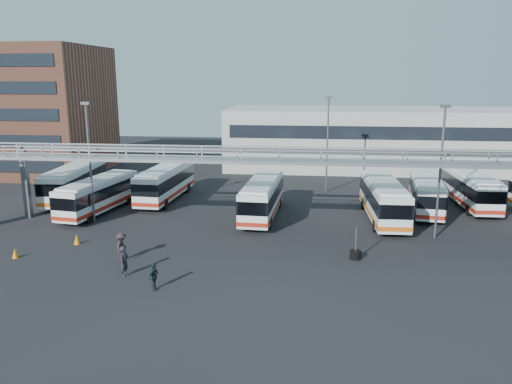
# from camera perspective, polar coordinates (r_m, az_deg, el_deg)

# --- Properties ---
(ground) EXTENTS (140.00, 140.00, 0.00)m
(ground) POSITION_cam_1_polar(r_m,az_deg,el_deg) (33.59, 2.03, -8.26)
(ground) COLOR black
(ground) RESTS_ON ground
(gantry) EXTENTS (51.40, 5.15, 7.10)m
(gantry) POSITION_cam_1_polar(r_m,az_deg,el_deg) (37.75, 2.78, 2.82)
(gantry) COLOR gray
(gantry) RESTS_ON ground
(apartment_building) EXTENTS (18.00, 15.00, 16.00)m
(apartment_building) POSITION_cam_1_polar(r_m,az_deg,el_deg) (71.28, -24.55, 8.51)
(apartment_building) COLOR brown
(apartment_building) RESTS_ON ground
(warehouse) EXTENTS (42.00, 14.00, 8.00)m
(warehouse) POSITION_cam_1_polar(r_m,az_deg,el_deg) (70.36, 14.32, 5.95)
(warehouse) COLOR #9E9E99
(warehouse) RESTS_ON ground
(light_pole_left) EXTENTS (0.70, 0.35, 10.21)m
(light_pole_left) POSITION_cam_1_polar(r_m,az_deg,el_deg) (43.75, -18.49, 3.87)
(light_pole_left) COLOR #4C4F54
(light_pole_left) RESTS_ON ground
(light_pole_mid) EXTENTS (0.70, 0.35, 10.21)m
(light_pole_mid) POSITION_cam_1_polar(r_m,az_deg,el_deg) (39.95, 20.35, 2.90)
(light_pole_mid) COLOR #4C4F54
(light_pole_mid) RESTS_ON ground
(light_pole_back) EXTENTS (0.70, 0.35, 10.21)m
(light_pole_back) POSITION_cam_1_polar(r_m,az_deg,el_deg) (53.63, 8.18, 5.98)
(light_pole_back) COLOR #4C4F54
(light_pole_back) RESTS_ON ground
(bus_0) EXTENTS (3.39, 11.56, 3.47)m
(bus_0) POSITION_cam_1_polar(r_m,az_deg,el_deg) (53.59, -20.00, 1.19)
(bus_0) COLOR silver
(bus_0) RESTS_ON ground
(bus_1) EXTENTS (3.94, 10.72, 3.18)m
(bus_1) POSITION_cam_1_polar(r_m,az_deg,el_deg) (47.73, -17.57, -0.21)
(bus_1) COLOR silver
(bus_1) RESTS_ON ground
(bus_2) EXTENTS (3.24, 11.35, 3.41)m
(bus_2) POSITION_cam_1_polar(r_m,az_deg,el_deg) (51.10, -10.29, 1.19)
(bus_2) COLOR silver
(bus_2) RESTS_ON ground
(bus_4) EXTENTS (3.09, 11.10, 3.34)m
(bus_4) POSITION_cam_1_polar(r_m,az_deg,el_deg) (44.15, 0.72, -0.52)
(bus_4) COLOR silver
(bus_4) RESTS_ON ground
(bus_6) EXTENTS (3.01, 11.50, 3.47)m
(bus_6) POSITION_cam_1_polar(r_m,az_deg,el_deg) (44.56, 14.36, -0.71)
(bus_6) COLOR silver
(bus_6) RESTS_ON ground
(bus_7) EXTENTS (3.78, 10.84, 3.23)m
(bus_7) POSITION_cam_1_polar(r_m,az_deg,el_deg) (48.67, 18.88, -0.02)
(bus_7) COLOR silver
(bus_7) RESTS_ON ground
(bus_8) EXTENTS (2.83, 11.01, 3.33)m
(bus_8) POSITION_cam_1_polar(r_m,az_deg,el_deg) (51.97, 23.27, 0.47)
(bus_8) COLOR silver
(bus_8) RESTS_ON ground
(pedestrian_a) EXTENTS (0.59, 0.78, 1.93)m
(pedestrian_a) POSITION_cam_1_polar(r_m,az_deg,el_deg) (32.44, -14.82, -7.66)
(pedestrian_a) COLOR #21222A
(pedestrian_a) RESTS_ON ground
(pedestrian_c) EXTENTS (0.75, 1.28, 1.96)m
(pedestrian_c) POSITION_cam_1_polar(r_m,az_deg,el_deg) (35.10, -15.09, -6.06)
(pedestrian_c) COLOR #2C1D20
(pedestrian_c) RESTS_ON ground
(pedestrian_d) EXTENTS (0.63, 1.03, 1.64)m
(pedestrian_d) POSITION_cam_1_polar(r_m,az_deg,el_deg) (30.10, -11.61, -9.45)
(pedestrian_d) COLOR #1C2833
(pedestrian_d) RESTS_ON ground
(cone_left) EXTENTS (0.49, 0.49, 0.67)m
(cone_left) POSITION_cam_1_polar(r_m,az_deg,el_deg) (38.37, -25.83, -6.32)
(cone_left) COLOR orange
(cone_left) RESTS_ON ground
(cone_right) EXTENTS (0.58, 0.58, 0.74)m
(cone_right) POSITION_cam_1_polar(r_m,az_deg,el_deg) (39.65, -19.80, -5.11)
(cone_right) COLOR orange
(cone_right) RESTS_ON ground
(tire_stack) EXTENTS (0.78, 0.78, 2.22)m
(tire_stack) POSITION_cam_1_polar(r_m,az_deg,el_deg) (35.03, 11.30, -6.95)
(tire_stack) COLOR black
(tire_stack) RESTS_ON ground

